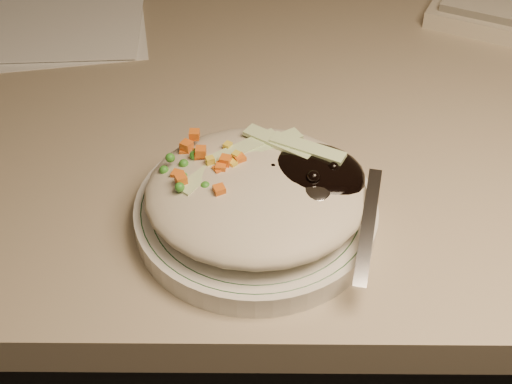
{
  "coord_description": "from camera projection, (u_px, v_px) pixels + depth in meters",
  "views": [
    {
      "loc": [
        -0.09,
        0.71,
        1.2
      ],
      "look_at": [
        -0.09,
        1.16,
        0.78
      ],
      "focal_mm": 50.0,
      "sensor_mm": 36.0,
      "label": 1
    }
  ],
  "objects": [
    {
      "name": "plate",
      "position": [
        256.0,
        213.0,
        0.63
      ],
      "size": [
        0.22,
        0.22,
        0.02
      ],
      "primitive_type": "cylinder",
      "color": "silver",
      "rests_on": "desk"
    },
    {
      "name": "plate_rim",
      "position": [
        256.0,
        205.0,
        0.63
      ],
      "size": [
        0.2,
        0.2,
        0.0
      ],
      "color": "#144723",
      "rests_on": "plate"
    },
    {
      "name": "meal",
      "position": [
        261.0,
        188.0,
        0.61
      ],
      "size": [
        0.2,
        0.19,
        0.05
      ],
      "color": "#B3AA91",
      "rests_on": "plate"
    },
    {
      "name": "papers",
      "position": [
        2.0,
        20.0,
        0.9
      ],
      "size": [
        0.42,
        0.29,
        0.0
      ],
      "color": "white",
      "rests_on": "desk"
    },
    {
      "name": "desk",
      "position": [
        324.0,
        211.0,
        0.94
      ],
      "size": [
        1.4,
        0.7,
        0.74
      ],
      "color": "gray",
      "rests_on": "ground"
    }
  ]
}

